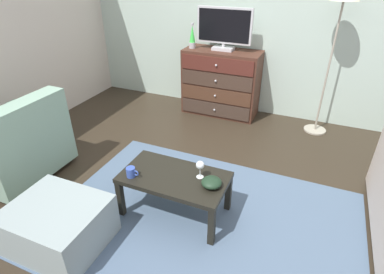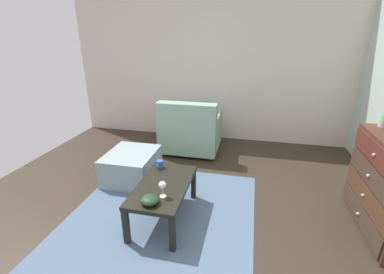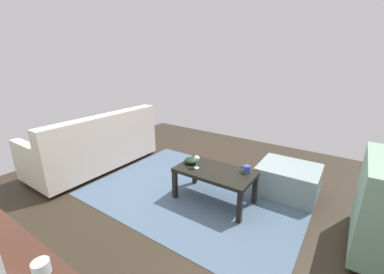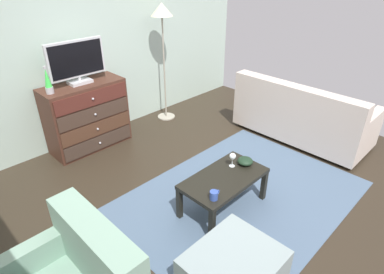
% 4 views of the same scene
% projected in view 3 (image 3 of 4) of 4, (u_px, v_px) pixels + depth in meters
% --- Properties ---
extents(ground_plane, '(5.58, 5.06, 0.05)m').
position_uv_depth(ground_plane, '(202.00, 206.00, 2.85)').
color(ground_plane, '#30271C').
extents(area_rug, '(2.60, 1.90, 0.01)m').
position_uv_depth(area_rug, '(197.00, 192.00, 3.10)').
color(area_rug, '#4B6078').
rests_on(area_rug, ground_plane).
extents(coffee_table, '(0.90, 0.49, 0.40)m').
position_uv_depth(coffee_table, '(215.00, 174.00, 2.82)').
color(coffee_table, black).
rests_on(coffee_table, ground_plane).
extents(wine_glass, '(0.07, 0.07, 0.16)m').
position_uv_depth(wine_glass, '(197.00, 159.00, 2.83)').
color(wine_glass, silver).
rests_on(wine_glass, coffee_table).
extents(mug, '(0.11, 0.08, 0.08)m').
position_uv_depth(mug, '(247.00, 169.00, 2.73)').
color(mug, '#344FA5').
rests_on(mug, coffee_table).
extents(bowl_decorative, '(0.16, 0.16, 0.07)m').
position_uv_depth(bowl_decorative, '(191.00, 160.00, 2.98)').
color(bowl_decorative, '#1A301E').
rests_on(bowl_decorative, coffee_table).
extents(couch_large, '(0.85, 1.85, 0.86)m').
position_uv_depth(couch_large, '(96.00, 147.00, 3.70)').
color(couch_large, '#332319').
rests_on(couch_large, ground_plane).
extents(ottoman, '(0.71, 0.61, 0.36)m').
position_uv_depth(ottoman, '(288.00, 180.00, 3.03)').
color(ottoman, gray).
rests_on(ottoman, ground_plane).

